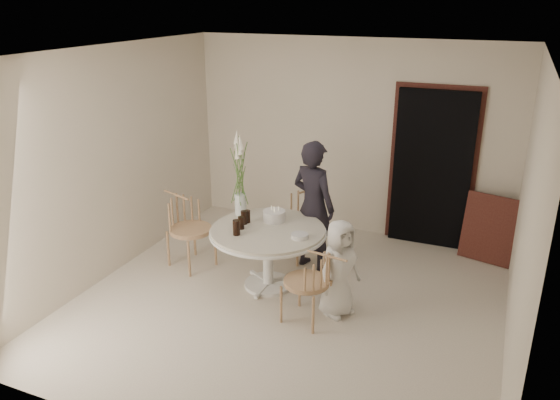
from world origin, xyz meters
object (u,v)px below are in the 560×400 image
at_px(flower_vase, 240,176).
at_px(chair_right, 316,277).
at_px(chair_far, 304,213).
at_px(girl, 313,206).
at_px(boy, 339,268).
at_px(table, 268,238).
at_px(chair_left, 184,220).
at_px(birthday_cake, 274,216).

bearing_deg(flower_vase, chair_right, -32.21).
relative_size(chair_far, girl, 0.55).
xyz_separation_m(boy, flower_vase, (-1.40, 0.52, 0.69)).
bearing_deg(flower_vase, table, -29.39).
bearing_deg(boy, chair_right, 178.52).
bearing_deg(flower_vase, girl, 26.12).
distance_m(chair_left, girl, 1.62).
xyz_separation_m(chair_far, girl, (0.23, -0.32, 0.24)).
relative_size(chair_right, boy, 0.77).
bearing_deg(chair_right, table, -114.66).
bearing_deg(flower_vase, chair_far, 51.67).
xyz_separation_m(chair_right, birthday_cake, (-0.80, 0.76, 0.26)).
bearing_deg(chair_left, boy, -80.15).
distance_m(chair_far, boy, 1.48).
xyz_separation_m(table, chair_far, (0.08, 0.97, -0.04)).
xyz_separation_m(chair_right, chair_left, (-1.98, 0.66, 0.05)).
xyz_separation_m(chair_right, girl, (-0.46, 1.17, 0.28)).
bearing_deg(birthday_cake, table, -83.41).
xyz_separation_m(table, flower_vase, (-0.48, 0.27, 0.60)).
xyz_separation_m(table, chair_left, (-1.21, 0.14, -0.03)).
distance_m(boy, birthday_cake, 1.10).
height_order(chair_right, birthday_cake, birthday_cake).
height_order(table, chair_far, chair_far).
height_order(birthday_cake, flower_vase, flower_vase).
bearing_deg(birthday_cake, boy, -27.09).
bearing_deg(table, girl, 64.83).
height_order(chair_far, flower_vase, flower_vase).
relative_size(boy, birthday_cake, 4.09).
relative_size(table, chair_far, 1.50).
bearing_deg(chair_right, boy, 159.34).
relative_size(chair_far, birthday_cake, 3.41).
bearing_deg(chair_left, girl, -51.14).
bearing_deg(girl, boy, 143.29).
distance_m(chair_far, chair_left, 1.54).
xyz_separation_m(chair_far, chair_right, (0.69, -1.49, -0.04)).
height_order(table, birthday_cake, birthday_cake).
height_order(chair_right, boy, boy).
bearing_deg(chair_far, boy, -31.62).
xyz_separation_m(girl, boy, (0.61, -0.90, -0.28)).
relative_size(girl, boy, 1.53).
relative_size(boy, flower_vase, 1.03).
bearing_deg(flower_vase, chair_left, -169.96).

